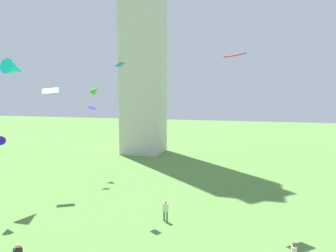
{
  "coord_description": "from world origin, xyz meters",
  "views": [
    {
      "loc": [
        7.16,
        -3.76,
        10.05
      ],
      "look_at": [
        0.36,
        19.73,
        7.63
      ],
      "focal_mm": 33.13,
      "sensor_mm": 36.0,
      "label": 1
    }
  ],
  "objects_px": {
    "kite_flying_3": "(1,138)",
    "kite_flying_0": "(235,55)",
    "kite_flying_7": "(50,91)",
    "kite_flying_9": "(120,65)",
    "kite_flying_5": "(95,90)",
    "kite_flying_8": "(14,69)",
    "person_3": "(165,210)",
    "kite_flying_2": "(92,108)"
  },
  "relations": [
    {
      "from": "kite_flying_5",
      "to": "kite_flying_2",
      "type": "bearing_deg",
      "value": -136.46
    },
    {
      "from": "kite_flying_7",
      "to": "kite_flying_2",
      "type": "bearing_deg",
      "value": 35.33
    },
    {
      "from": "kite_flying_5",
      "to": "kite_flying_8",
      "type": "relative_size",
      "value": 0.66
    },
    {
      "from": "kite_flying_7",
      "to": "kite_flying_9",
      "type": "distance_m",
      "value": 9.4
    },
    {
      "from": "person_3",
      "to": "kite_flying_7",
      "type": "height_order",
      "value": "kite_flying_7"
    },
    {
      "from": "kite_flying_7",
      "to": "kite_flying_9",
      "type": "xyz_separation_m",
      "value": [
        8.86,
        -2.23,
        2.23
      ]
    },
    {
      "from": "kite_flying_0",
      "to": "kite_flying_5",
      "type": "distance_m",
      "value": 20.36
    },
    {
      "from": "person_3",
      "to": "kite_flying_3",
      "type": "distance_m",
      "value": 14.58
    },
    {
      "from": "kite_flying_9",
      "to": "kite_flying_3",
      "type": "bearing_deg",
      "value": -117.35
    },
    {
      "from": "kite_flying_0",
      "to": "kite_flying_7",
      "type": "bearing_deg",
      "value": -56.4
    },
    {
      "from": "person_3",
      "to": "kite_flying_0",
      "type": "distance_m",
      "value": 13.59
    },
    {
      "from": "kite_flying_8",
      "to": "kite_flying_9",
      "type": "height_order",
      "value": "kite_flying_8"
    },
    {
      "from": "person_3",
      "to": "kite_flying_3",
      "type": "relative_size",
      "value": 1.22
    },
    {
      "from": "kite_flying_0",
      "to": "kite_flying_9",
      "type": "bearing_deg",
      "value": -47.72
    },
    {
      "from": "kite_flying_5",
      "to": "kite_flying_8",
      "type": "height_order",
      "value": "kite_flying_8"
    },
    {
      "from": "kite_flying_8",
      "to": "kite_flying_9",
      "type": "bearing_deg",
      "value": -179.4
    },
    {
      "from": "kite_flying_3",
      "to": "kite_flying_9",
      "type": "bearing_deg",
      "value": 165.05
    },
    {
      "from": "kite_flying_3",
      "to": "kite_flying_9",
      "type": "relative_size",
      "value": 1.53
    },
    {
      "from": "kite_flying_0",
      "to": "kite_flying_5",
      "type": "bearing_deg",
      "value": -79.26
    },
    {
      "from": "kite_flying_8",
      "to": "kite_flying_3",
      "type": "bearing_deg",
      "value": 115.97
    },
    {
      "from": "kite_flying_0",
      "to": "kite_flying_7",
      "type": "distance_m",
      "value": 18.91
    },
    {
      "from": "kite_flying_3",
      "to": "kite_flying_7",
      "type": "height_order",
      "value": "kite_flying_7"
    },
    {
      "from": "person_3",
      "to": "kite_flying_0",
      "type": "xyz_separation_m",
      "value": [
        4.99,
        2.88,
        12.3
      ]
    },
    {
      "from": "kite_flying_2",
      "to": "person_3",
      "type": "bearing_deg",
      "value": -43.21
    },
    {
      "from": "kite_flying_7",
      "to": "kite_flying_9",
      "type": "relative_size",
      "value": 2.06
    },
    {
      "from": "kite_flying_2",
      "to": "kite_flying_7",
      "type": "distance_m",
      "value": 5.61
    },
    {
      "from": "kite_flying_3",
      "to": "kite_flying_5",
      "type": "bearing_deg",
      "value": -136.74
    },
    {
      "from": "kite_flying_2",
      "to": "kite_flying_7",
      "type": "bearing_deg",
      "value": -115.46
    },
    {
      "from": "kite_flying_0",
      "to": "kite_flying_7",
      "type": "xyz_separation_m",
      "value": [
        -18.64,
        1.57,
        -2.78
      ]
    },
    {
      "from": "kite_flying_3",
      "to": "kite_flying_9",
      "type": "distance_m",
      "value": 11.52
    },
    {
      "from": "person_3",
      "to": "kite_flying_2",
      "type": "bearing_deg",
      "value": 176.69
    },
    {
      "from": "kite_flying_0",
      "to": "kite_flying_2",
      "type": "height_order",
      "value": "kite_flying_0"
    },
    {
      "from": "kite_flying_0",
      "to": "kite_flying_8",
      "type": "distance_m",
      "value": 20.59
    },
    {
      "from": "person_3",
      "to": "kite_flying_2",
      "type": "distance_m",
      "value": 16.89
    },
    {
      "from": "kite_flying_2",
      "to": "kite_flying_8",
      "type": "xyz_separation_m",
      "value": [
        -3.79,
        -7.65,
        3.92
      ]
    },
    {
      "from": "kite_flying_0",
      "to": "kite_flying_7",
      "type": "relative_size",
      "value": 1.0
    },
    {
      "from": "kite_flying_9",
      "to": "person_3",
      "type": "bearing_deg",
      "value": 7.11
    },
    {
      "from": "kite_flying_3",
      "to": "kite_flying_0",
      "type": "bearing_deg",
      "value": 151.57
    },
    {
      "from": "person_3",
      "to": "kite_flying_0",
      "type": "height_order",
      "value": "kite_flying_0"
    },
    {
      "from": "kite_flying_5",
      "to": "kite_flying_7",
      "type": "xyz_separation_m",
      "value": [
        -0.76,
        -7.81,
        -0.21
      ]
    },
    {
      "from": "kite_flying_5",
      "to": "kite_flying_9",
      "type": "distance_m",
      "value": 13.06
    },
    {
      "from": "kite_flying_5",
      "to": "kite_flying_3",
      "type": "bearing_deg",
      "value": -158.97
    }
  ]
}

